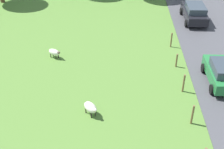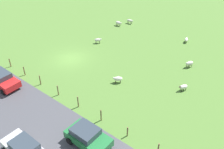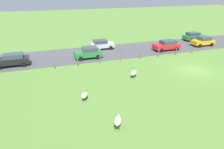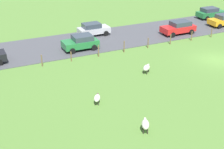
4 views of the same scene
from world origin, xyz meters
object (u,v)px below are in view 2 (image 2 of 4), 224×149
(sheep_3, at_px, (186,40))
(sheep_4, at_px, (190,63))
(car_4, at_px, (88,137))
(car_5, at_px, (24,148))
(sheep_2, at_px, (118,23))
(sheep_5, at_px, (130,21))
(sheep_6, at_px, (98,40))
(car_3, at_px, (2,79))
(sheep_0, at_px, (183,87))
(sheep_1, at_px, (118,79))

(sheep_3, relative_size, sheep_4, 0.95)
(car_4, height_order, car_5, car_4)
(sheep_2, bearing_deg, car_4, 31.61)
(sheep_2, bearing_deg, sheep_5, 154.23)
(sheep_6, xyz_separation_m, car_4, (14.53, 11.73, 0.36))
(car_3, relative_size, car_5, 1.11)
(sheep_3, bearing_deg, car_5, -3.23)
(sheep_5, bearing_deg, car_5, 18.47)
(sheep_5, height_order, car_4, car_4)
(sheep_4, distance_m, sheep_6, 13.53)
(sheep_2, bearing_deg, sheep_4, 71.85)
(car_4, bearing_deg, sheep_5, -152.40)
(sheep_4, height_order, car_3, car_3)
(sheep_5, height_order, car_3, car_3)
(sheep_0, distance_m, sheep_5, 19.43)
(sheep_4, relative_size, car_4, 0.31)
(sheep_4, bearing_deg, sheep_3, -152.68)
(car_4, bearing_deg, car_5, -38.16)
(sheep_0, relative_size, car_4, 0.28)
(sheep_1, distance_m, car_4, 9.17)
(sheep_4, bearing_deg, sheep_0, 16.50)
(sheep_4, bearing_deg, car_4, -5.54)
(sheep_2, relative_size, car_5, 0.32)
(sheep_3, height_order, car_5, car_5)
(sheep_5, xyz_separation_m, car_5, (27.63, 9.23, 0.35))
(sheep_3, distance_m, car_3, 25.68)
(sheep_4, height_order, car_4, car_4)
(sheep_0, relative_size, sheep_3, 0.97)
(sheep_0, height_order, sheep_5, sheep_5)
(sheep_3, relative_size, sheep_5, 0.89)
(sheep_4, bearing_deg, sheep_5, -116.25)
(sheep_2, height_order, sheep_4, sheep_4)
(sheep_0, height_order, car_3, car_3)
(sheep_3, distance_m, sheep_5, 10.77)
(sheep_6, bearing_deg, car_4, 38.89)
(sheep_2, height_order, sheep_5, sheep_2)
(sheep_2, xyz_separation_m, car_3, (21.61, 0.24, 0.38))
(sheep_2, bearing_deg, sheep_0, 59.13)
(sheep_1, relative_size, sheep_3, 0.99)
(sheep_3, xyz_separation_m, sheep_5, (-0.64, -10.75, 0.07))
(sheep_5, bearing_deg, car_3, -1.75)
(sheep_3, distance_m, car_4, 23.07)
(sheep_0, xyz_separation_m, sheep_4, (-4.91, -1.45, 0.09))
(sheep_1, bearing_deg, sheep_0, 117.25)
(sheep_3, xyz_separation_m, sheep_4, (6.26, 3.23, 0.11))
(sheep_5, bearing_deg, car_4, 27.60)
(sheep_1, relative_size, sheep_6, 1.11)
(sheep_3, bearing_deg, sheep_1, -6.92)
(sheep_4, relative_size, sheep_6, 1.18)
(sheep_5, bearing_deg, sheep_4, 63.75)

